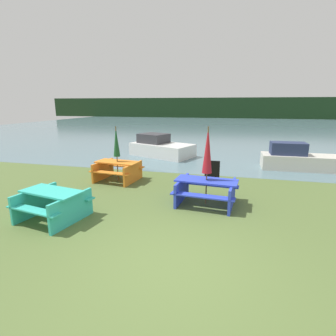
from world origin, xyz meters
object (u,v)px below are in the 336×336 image
picnic_table_orange (118,169)px  boat_second (161,148)px  umbrella_crimson (208,151)px  boat (298,159)px  picnic_table_blue (206,189)px  signboard (212,171)px  picnic_table_teal (53,202)px  umbrella_darkgreen (116,142)px

picnic_table_orange → boat_second: boat_second is taller
umbrella_crimson → boat: (3.50, 5.14, -1.12)m
picnic_table_blue → signboard: bearing=90.8°
picnic_table_orange → umbrella_crimson: umbrella_crimson is taller
picnic_table_teal → umbrella_crimson: bearing=28.8°
umbrella_crimson → boat_second: size_ratio=0.59×
boat_second → picnic_table_teal: bearing=-70.2°
picnic_table_orange → picnic_table_blue: bearing=-24.3°
picnic_table_teal → boat_second: bearing=87.6°
picnic_table_teal → signboard: size_ratio=2.30×
umbrella_darkgreen → umbrella_crimson: bearing=-24.3°
picnic_table_orange → umbrella_darkgreen: (-0.00, 0.00, 1.02)m
picnic_table_orange → umbrella_darkgreen: 1.02m
boat → signboard: size_ratio=4.43×
umbrella_crimson → signboard: (-0.03, 2.47, -1.19)m
umbrella_darkgreen → boat_second: size_ratio=0.54×
umbrella_crimson → boat: size_ratio=0.67×
umbrella_crimson → boat_second: 7.46m
picnic_table_blue → umbrella_darkgreen: 3.94m
signboard → picnic_table_blue: bearing=-89.2°
umbrella_darkgreen → signboard: bearing=14.8°
picnic_table_teal → picnic_table_orange: size_ratio=1.01×
umbrella_darkgreen → signboard: umbrella_darkgreen is taller
picnic_table_orange → signboard: (3.43, 0.91, -0.07)m
umbrella_darkgreen → picnic_table_orange: bearing=-63.4°
picnic_table_teal → picnic_table_orange: bearing=88.1°
picnic_table_blue → boat_second: size_ratio=0.49×
picnic_table_teal → umbrella_darkgreen: umbrella_darkgreen is taller
picnic_table_blue → signboard: (-0.03, 2.47, -0.06)m
boat → picnic_table_orange: bearing=-153.4°
umbrella_crimson → boat: 6.32m
umbrella_darkgreen → signboard: 3.71m
picnic_table_blue → boat_second: bearing=115.9°
signboard → picnic_table_orange: bearing=-165.2°
picnic_table_teal → boat: boat is taller
umbrella_crimson → signboard: 2.74m
picnic_table_teal → boat: size_ratio=0.52×
umbrella_darkgreen → boat_second: umbrella_darkgreen is taller
picnic_table_teal → umbrella_darkgreen: (0.12, 3.53, 1.01)m
umbrella_darkgreen → umbrella_crimson: (3.47, -1.57, 0.10)m
picnic_table_teal → umbrella_darkgreen: bearing=88.1°
picnic_table_teal → boat_second: boat_second is taller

